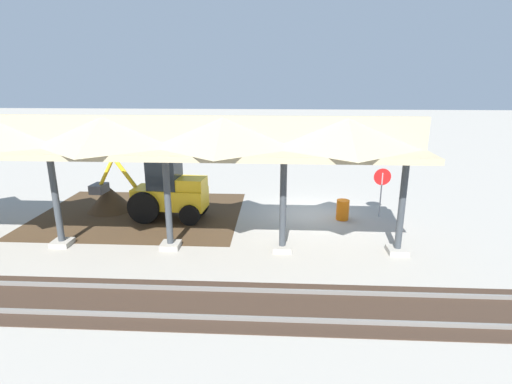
# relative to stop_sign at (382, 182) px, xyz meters

# --- Properties ---
(ground_plane) EXTENTS (120.00, 120.00, 0.00)m
(ground_plane) POSITION_rel_stop_sign_xyz_m (3.06, -0.23, -1.62)
(ground_plane) COLOR #9E998E
(dirt_work_zone) EXTENTS (9.21, 7.00, 0.01)m
(dirt_work_zone) POSITION_rel_stop_sign_xyz_m (11.02, 0.24, -1.62)
(dirt_work_zone) COLOR #42301E
(dirt_work_zone) RESTS_ON ground
(platform_canopy) EXTENTS (22.05, 3.20, 4.90)m
(platform_canopy) POSITION_rel_stop_sign_xyz_m (10.71, 3.91, 2.56)
(platform_canopy) COLOR #9E998E
(platform_canopy) RESTS_ON ground
(rail_tracks) EXTENTS (60.00, 2.58, 0.15)m
(rail_tracks) POSITION_rel_stop_sign_xyz_m (3.06, 7.69, -1.59)
(rail_tracks) COLOR slate
(rail_tracks) RESTS_ON ground
(stop_sign) EXTENTS (0.76, 0.06, 2.25)m
(stop_sign) POSITION_rel_stop_sign_xyz_m (0.00, 0.00, 0.00)
(stop_sign) COLOR gray
(stop_sign) RESTS_ON ground
(backhoe) EXTENTS (5.34, 1.96, 2.82)m
(backhoe) POSITION_rel_stop_sign_xyz_m (9.56, 0.74, -0.36)
(backhoe) COLOR yellow
(backhoe) RESTS_ON ground
(dirt_mound) EXTENTS (4.26, 4.26, 2.31)m
(dirt_mound) POSITION_rel_stop_sign_xyz_m (12.63, -0.27, -1.62)
(dirt_mound) COLOR #42301E
(dirt_mound) RESTS_ON ground
(traffic_barrel) EXTENTS (0.56, 0.56, 0.90)m
(traffic_barrel) POSITION_rel_stop_sign_xyz_m (1.74, 0.46, -1.17)
(traffic_barrel) COLOR orange
(traffic_barrel) RESTS_ON ground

